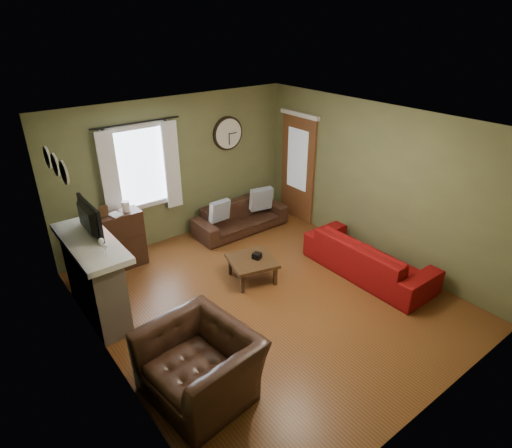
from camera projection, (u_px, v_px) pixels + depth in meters
floor at (267, 298)px, 6.41m from camera, size 4.60×5.20×0.00m
ceiling at (269, 125)px, 5.26m from camera, size 4.60×5.20×0.00m
wall_left at (102, 277)px, 4.58m from camera, size 0.00×5.20×2.60m
wall_right at (376, 183)px, 7.09m from camera, size 0.00×5.20×2.60m
wall_back at (177, 170)px, 7.68m from camera, size 4.60×0.00×2.60m
wall_front at (443, 316)px, 3.99m from camera, size 4.60×0.00×2.60m
fireplace at (95, 281)px, 5.84m from camera, size 0.40×1.40×1.10m
firebox at (111, 291)px, 6.05m from camera, size 0.04×0.60×0.55m
mantel at (90, 243)px, 5.59m from camera, size 0.58×1.60×0.08m
tv at (85, 224)px, 5.61m from camera, size 0.08×0.60×0.35m
tv_screen at (90, 218)px, 5.63m from camera, size 0.02×0.62×0.36m
medallion_left at (64, 173)px, 4.73m from camera, size 0.28×0.28×0.03m
medallion_mid at (55, 165)px, 4.98m from camera, size 0.28×0.28×0.03m
medallion_right at (47, 157)px, 5.23m from camera, size 0.28×0.28×0.03m
window_pane at (140, 167)px, 7.20m from camera, size 1.00×0.02×1.30m
curtain_rod at (136, 123)px, 6.78m from camera, size 0.03×0.03×1.50m
curtain_left at (110, 179)px, 6.85m from camera, size 0.28×0.04×1.55m
curtain_right at (172, 165)px, 7.45m from camera, size 0.28×0.04×1.55m
wall_clock at (228, 134)px, 8.02m from camera, size 0.64×0.06×0.64m
door at (298, 169)px, 8.50m from camera, size 0.05×0.90×2.10m
bookshelf at (119, 241)px, 6.99m from camera, size 0.82×0.35×0.97m
book at (111, 218)px, 6.68m from camera, size 0.22×0.26×0.02m
sofa_brown at (240, 217)px, 8.31m from camera, size 1.85×0.72×0.54m
pillow_left at (261, 199)px, 8.40m from camera, size 0.46×0.22×0.45m
pillow_right at (220, 211)px, 7.90m from camera, size 0.40×0.14×0.39m
sofa_red at (369, 257)px, 6.87m from camera, size 0.84×2.16×0.63m
armchair at (200, 365)px, 4.67m from camera, size 1.19×1.32×0.78m
coffee_table at (252, 269)px, 6.78m from camera, size 0.84×0.84×0.37m
tissue_box at (257, 257)px, 6.71m from camera, size 0.15×0.15×0.09m
wine_glass_a at (105, 251)px, 5.14m from camera, size 0.06×0.06×0.18m
wine_glass_b at (102, 246)px, 5.21m from camera, size 0.07×0.07×0.21m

